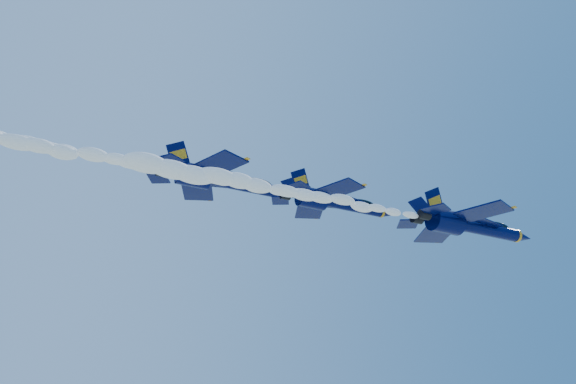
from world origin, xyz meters
name	(u,v)px	position (x,y,z in m)	size (l,w,h in m)	color
jet_lead	(469,225)	(21.69, -9.34, 148.98)	(19.45, 15.95, 7.23)	#010736
smoke_trail_jet_lead	(288,191)	(-4.23, -9.34, 148.58)	(35.23, 2.01, 1.81)	white
jet_second	(335,202)	(6.61, -1.37, 152.45)	(17.33, 14.22, 6.44)	#010736
smoke_trail_jet_second	(144,166)	(-18.41, -1.37, 152.07)	(35.23, 1.79, 1.61)	white
jet_third	(222,180)	(-6.89, 5.08, 155.53)	(19.96, 16.37, 7.42)	#010736
smoke_trail_jet_third	(6,139)	(-33.04, 5.08, 155.13)	(35.23, 2.06, 1.86)	white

